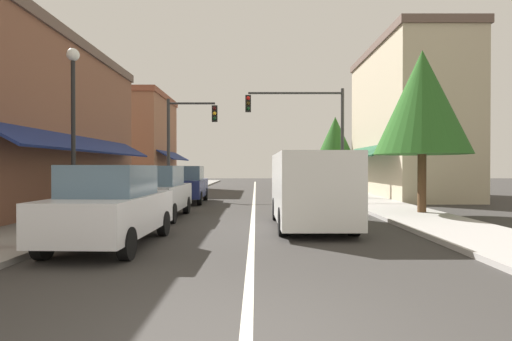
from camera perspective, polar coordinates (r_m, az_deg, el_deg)
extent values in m
plane|color=#33302D|center=(21.99, 0.02, -4.00)|extent=(80.00, 80.00, 0.00)
cube|color=gray|center=(22.69, -14.04, -3.73)|extent=(2.60, 56.00, 0.12)
cube|color=#A39E99|center=(22.64, 14.11, -3.74)|extent=(2.60, 56.00, 0.12)
cube|color=silver|center=(21.99, 0.02, -4.00)|extent=(0.14, 52.00, 0.01)
cube|color=brown|center=(18.49, -30.03, 4.99)|extent=(4.80, 14.00, 6.40)
cube|color=brown|center=(19.07, -30.08, 15.23)|extent=(5.00, 14.20, 0.40)
cube|color=slate|center=(17.38, -23.33, -0.63)|extent=(0.08, 10.64, 1.80)
cube|color=navy|center=(17.16, -21.48, 3.37)|extent=(1.27, 11.76, 0.73)
cube|color=slate|center=(14.88, -28.23, 11.58)|extent=(0.08, 1.10, 1.30)
cube|color=slate|center=(20.44, -19.86, 8.57)|extent=(0.08, 1.10, 1.30)
cube|color=#BCAD8E|center=(25.57, 20.32, 5.90)|extent=(4.03, 10.00, 8.29)
cube|color=brown|center=(26.34, 20.35, 15.36)|extent=(4.23, 10.20, 0.40)
cube|color=slate|center=(24.86, 16.06, -0.27)|extent=(0.08, 7.60, 1.80)
cube|color=#194C2D|center=(24.71, 14.71, 2.51)|extent=(1.27, 8.40, 0.73)
cube|color=slate|center=(23.14, 17.60, 11.05)|extent=(0.08, 1.10, 1.30)
cube|color=slate|center=(27.31, 14.82, 9.43)|extent=(0.08, 1.10, 1.30)
cube|color=#8E5B42|center=(33.31, -16.09, 3.42)|extent=(4.95, 8.00, 6.86)
cube|color=brown|center=(33.69, -16.11, 9.59)|extent=(5.15, 8.20, 0.40)
cube|color=slate|center=(32.67, -12.02, -0.08)|extent=(0.08, 6.08, 1.80)
cube|color=navy|center=(32.56, -10.97, 2.04)|extent=(1.27, 6.72, 0.73)
cube|color=slate|center=(31.12, -12.72, 6.41)|extent=(0.08, 1.10, 1.30)
cube|color=slate|center=(34.54, -11.40, 5.83)|extent=(0.08, 1.10, 1.30)
cube|color=silver|center=(9.61, -18.93, -5.64)|extent=(1.83, 4.14, 0.80)
cube|color=slate|center=(9.46, -19.15, -1.30)|extent=(1.57, 2.04, 0.66)
cylinder|color=black|center=(11.19, -20.27, -6.83)|extent=(0.22, 0.63, 0.62)
cylinder|color=black|center=(10.70, -12.33, -7.15)|extent=(0.22, 0.63, 0.62)
cylinder|color=black|center=(8.77, -27.00, -8.89)|extent=(0.22, 0.63, 0.62)
cylinder|color=black|center=(8.14, -17.05, -9.59)|extent=(0.22, 0.63, 0.62)
cube|color=#B7BABF|center=(14.41, -13.23, -3.57)|extent=(1.74, 4.11, 0.80)
cube|color=slate|center=(14.28, -13.33, -0.68)|extent=(1.53, 2.01, 0.66)
cylinder|color=black|center=(15.94, -14.88, -4.63)|extent=(0.20, 0.62, 0.62)
cylinder|color=black|center=(15.61, -9.24, -4.72)|extent=(0.20, 0.62, 0.62)
cylinder|color=black|center=(13.36, -17.88, -5.63)|extent=(0.20, 0.62, 0.62)
cylinder|color=black|center=(12.96, -11.18, -5.80)|extent=(0.20, 0.62, 0.62)
cube|color=navy|center=(20.21, -9.29, -2.39)|extent=(1.83, 4.15, 0.80)
cube|color=slate|center=(20.09, -9.33, -0.33)|extent=(1.57, 2.04, 0.66)
cylinder|color=black|center=(21.69, -10.87, -3.26)|extent=(0.22, 0.63, 0.62)
cylinder|color=black|center=(21.48, -6.69, -3.29)|extent=(0.22, 0.63, 0.62)
cylinder|color=black|center=(19.03, -12.22, -3.78)|extent=(0.22, 0.63, 0.62)
cylinder|color=black|center=(18.80, -7.47, -3.83)|extent=(0.22, 0.63, 0.62)
cube|color=silver|center=(12.01, 7.73, -2.19)|extent=(1.99, 5.01, 1.90)
cube|color=slate|center=(14.38, 6.43, -0.04)|extent=(1.73, 0.28, 0.84)
cube|color=black|center=(14.61, 6.35, -4.41)|extent=(1.86, 0.21, 0.24)
cylinder|color=black|center=(13.53, 3.11, -5.31)|extent=(0.24, 0.72, 0.72)
cylinder|color=black|center=(13.74, 10.50, -5.23)|extent=(0.24, 0.72, 0.72)
cylinder|color=black|center=(10.46, 4.06, -7.04)|extent=(0.24, 0.72, 0.72)
cylinder|color=black|center=(10.73, 13.56, -6.86)|extent=(0.24, 0.72, 0.72)
cylinder|color=#333333|center=(23.01, 12.09, 3.64)|extent=(0.18, 0.18, 5.99)
cylinder|color=#333333|center=(22.94, 5.73, 10.56)|extent=(5.12, 0.12, 0.12)
cube|color=black|center=(22.57, -0.80, 9.19)|extent=(0.30, 0.24, 0.90)
sphere|color=red|center=(22.48, -0.81, 9.94)|extent=(0.20, 0.20, 0.20)
sphere|color=#3D2D0C|center=(22.44, -0.81, 9.24)|extent=(0.20, 0.20, 0.20)
sphere|color=#0C3316|center=(22.40, -0.81, 8.53)|extent=(0.20, 0.20, 0.20)
cylinder|color=#333333|center=(23.68, -11.67, 3.00)|extent=(0.18, 0.18, 5.53)
cylinder|color=#333333|center=(23.69, -8.56, 9.12)|extent=(2.61, 0.12, 0.12)
cube|color=black|center=(23.27, -5.43, 7.79)|extent=(0.30, 0.24, 0.90)
sphere|color=#420F0F|center=(23.18, -5.46, 8.52)|extent=(0.20, 0.20, 0.20)
sphere|color=yellow|center=(23.14, -5.46, 7.83)|extent=(0.20, 0.20, 0.20)
sphere|color=#0C3316|center=(23.11, -5.46, 7.14)|extent=(0.20, 0.20, 0.20)
cylinder|color=black|center=(12.93, -23.56, 3.31)|extent=(0.12, 0.12, 4.75)
sphere|color=white|center=(13.30, -23.60, 14.37)|extent=(0.36, 0.36, 0.36)
cylinder|color=#4C331E|center=(15.84, 22.15, -0.94)|extent=(0.30, 0.30, 2.68)
cone|color=#285B21|center=(16.00, 22.19, 8.72)|extent=(3.36, 3.36, 3.70)
cylinder|color=#4C331E|center=(30.65, 11.13, -0.02)|extent=(0.30, 0.30, 2.90)
cone|color=#285B21|center=(30.73, 11.13, 4.63)|extent=(2.60, 2.60, 2.86)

